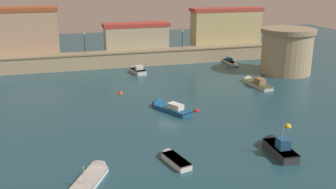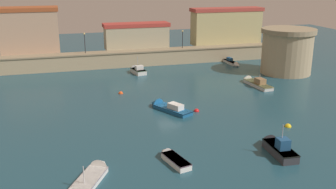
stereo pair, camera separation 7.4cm
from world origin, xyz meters
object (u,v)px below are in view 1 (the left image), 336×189
object	(u,v)px
moored_boat_2	(92,176)
mooring_buoy_2	(288,127)
mooring_buoy_0	(197,111)
fortress_tower	(287,51)
quay_lamp_0	(84,40)
moored_boat_6	(254,82)
moored_boat_1	(166,107)
moored_boat_3	(277,147)
mooring_buoy_1	(121,94)
moored_boat_4	(137,70)
moored_boat_5	(231,62)
moored_boat_0	(172,158)
quay_lamp_1	(182,36)

from	to	relation	value
moored_boat_2	mooring_buoy_2	size ratio (longest dim) A/B	9.68
moored_boat_2	mooring_buoy_2	xyz separation A→B (m)	(22.56, 5.88, -0.25)
mooring_buoy_0	fortress_tower	bearing A→B (deg)	33.95
quay_lamp_0	moored_boat_6	bearing A→B (deg)	-37.03
quay_lamp_0	mooring_buoy_2	xyz separation A→B (m)	(19.74, -35.39, -5.30)
moored_boat_6	moored_boat_1	bearing A→B (deg)	108.94
moored_boat_3	mooring_buoy_1	bearing A→B (deg)	29.60
fortress_tower	quay_lamp_0	bearing A→B (deg)	158.74
moored_boat_2	moored_boat_4	bearing A→B (deg)	11.01
moored_boat_2	mooring_buoy_0	world-z (taller)	moored_boat_2
quay_lamp_0	moored_boat_5	size ratio (longest dim) A/B	0.54
moored_boat_0	mooring_buoy_0	size ratio (longest dim) A/B	6.85
moored_boat_1	fortress_tower	bearing A→B (deg)	-91.14
moored_boat_0	mooring_buoy_0	bearing A→B (deg)	-42.65
moored_boat_0	moored_boat_5	xyz separation A→B (m)	(22.56, 36.04, 0.02)
moored_boat_1	moored_boat_0	bearing A→B (deg)	138.43
moored_boat_1	quay_lamp_1	bearing A→B (deg)	-50.25
moored_boat_1	mooring_buoy_1	xyz separation A→B (m)	(-4.50, 8.46, -0.34)
quay_lamp_1	mooring_buoy_2	world-z (taller)	quay_lamp_1
moored_boat_0	moored_boat_4	xyz separation A→B (m)	(3.66, 34.26, 0.16)
moored_boat_4	moored_boat_6	distance (m)	20.54
moored_boat_0	moored_boat_6	xyz separation A→B (m)	(19.79, 21.54, 0.08)
moored_boat_5	moored_boat_4	bearing A→B (deg)	-87.79
moored_boat_3	mooring_buoy_2	world-z (taller)	moored_boat_3
moored_boat_3	quay_lamp_1	bearing A→B (deg)	-1.37
quay_lamp_1	moored_boat_6	distance (m)	19.94
fortress_tower	mooring_buoy_2	distance (m)	26.51
moored_boat_2	quay_lamp_0	bearing A→B (deg)	24.47
fortress_tower	quay_lamp_0	distance (m)	35.74
moored_boat_2	mooring_buoy_2	world-z (taller)	moored_boat_2
quay_lamp_0	moored_boat_0	distance (m)	40.55
moored_boat_4	moored_boat_5	world-z (taller)	moored_boat_4
moored_boat_0	moored_boat_1	xyz separation A→B (m)	(3.37, 14.13, 0.02)
moored_boat_5	mooring_buoy_1	distance (m)	27.25
fortress_tower	mooring_buoy_2	bearing A→B (deg)	-121.10
quay_lamp_0	moored_boat_1	world-z (taller)	quay_lamp_0
moored_boat_5	moored_boat_6	xyz separation A→B (m)	(-2.78, -14.51, 0.06)
moored_boat_1	moored_boat_5	xyz separation A→B (m)	(19.20, 21.91, 0.00)
moored_boat_2	moored_boat_6	xyz separation A→B (m)	(27.25, 22.84, 0.15)
fortress_tower	moored_boat_0	world-z (taller)	fortress_tower
moored_boat_1	moored_boat_3	size ratio (longest dim) A/B	1.18
quay_lamp_0	moored_boat_4	xyz separation A→B (m)	(8.31, -5.71, -4.83)
quay_lamp_0	mooring_buoy_1	size ratio (longest dim) A/B	5.49
fortress_tower	moored_boat_2	distance (m)	46.04
moored_boat_0	moored_boat_4	distance (m)	34.46
moored_boat_6	mooring_buoy_1	xyz separation A→B (m)	(-20.92, 1.05, -0.40)
moored_boat_2	moored_boat_3	bearing A→B (deg)	-60.23
moored_boat_4	mooring_buoy_0	world-z (taller)	moored_boat_4
mooring_buoy_1	mooring_buoy_2	world-z (taller)	mooring_buoy_2
moored_boat_3	moored_boat_4	world-z (taller)	moored_boat_3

